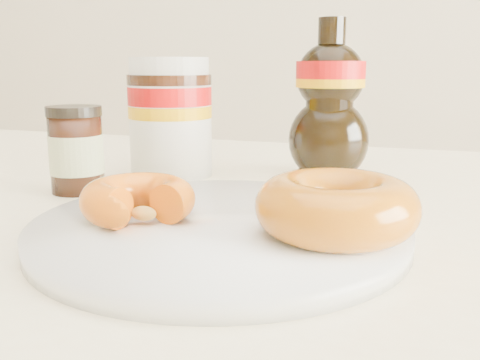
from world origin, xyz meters
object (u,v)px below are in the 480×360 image
(nutella_jar, at_px, (170,113))
(dark_jar, at_px, (76,150))
(dining_table, at_px, (159,294))
(plate, at_px, (219,228))
(donut_whole, at_px, (336,206))
(donut_bitten, at_px, (138,199))
(syrup_bottle, at_px, (330,100))

(nutella_jar, relative_size, dark_jar, 1.55)
(dining_table, xyz_separation_m, plate, (0.08, -0.06, 0.09))
(dining_table, relative_size, donut_whole, 12.36)
(donut_bitten, relative_size, syrup_bottle, 0.48)
(dining_table, xyz_separation_m, syrup_bottle, (0.12, 0.19, 0.17))
(nutella_jar, distance_m, dark_jar, 0.13)
(syrup_bottle, xyz_separation_m, dark_jar, (-0.23, -0.16, -0.05))
(donut_whole, bearing_deg, dark_jar, 160.09)
(plate, xyz_separation_m, donut_bitten, (-0.06, -0.02, 0.02))
(syrup_bottle, bearing_deg, dark_jar, -146.23)
(plate, height_order, dark_jar, dark_jar)
(plate, relative_size, nutella_jar, 2.07)
(donut_bitten, xyz_separation_m, syrup_bottle, (0.10, 0.27, 0.06))
(donut_whole, bearing_deg, dining_table, 159.48)
(nutella_jar, height_order, syrup_bottle, syrup_bottle)
(dining_table, distance_m, nutella_jar, 0.22)
(dining_table, height_order, nutella_jar, nutella_jar)
(nutella_jar, distance_m, syrup_bottle, 0.19)
(dark_jar, bearing_deg, donut_bitten, -39.99)
(dining_table, bearing_deg, nutella_jar, 110.43)
(dark_jar, bearing_deg, dining_table, -18.93)
(plate, bearing_deg, donut_bitten, -164.51)
(syrup_bottle, relative_size, dark_jar, 2.04)
(dining_table, height_order, dark_jar, dark_jar)
(donut_whole, relative_size, syrup_bottle, 0.63)
(dining_table, distance_m, donut_whole, 0.22)
(nutella_jar, bearing_deg, donut_whole, -42.92)
(syrup_bottle, height_order, dark_jar, syrup_bottle)
(syrup_bottle, bearing_deg, donut_whole, -79.36)
(donut_bitten, distance_m, donut_whole, 0.15)
(donut_bitten, bearing_deg, dining_table, 117.73)
(dining_table, distance_m, dark_jar, 0.17)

